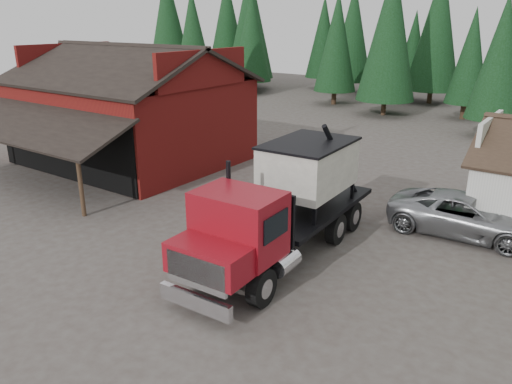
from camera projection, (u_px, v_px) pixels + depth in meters
The scene contains 8 objects.
ground at pixel (132, 267), 18.20m from camera, with size 120.00×120.00×0.00m, color #473D37.
red_barn at pixel (131, 118), 30.94m from camera, with size 12.80×13.63×7.18m.
conifer_backdrop at pixel (451, 107), 50.53m from camera, with size 76.00×16.00×16.00m, color black, non-canonical shape.
near_pine_a at pixel (193, 41), 49.65m from camera, with size 4.40×4.40×11.40m.
near_pine_b at pixel (501, 57), 36.07m from camera, with size 3.96×3.96×10.40m.
near_pine_d at pixel (390, 32), 44.11m from camera, with size 5.28×5.28×13.40m.
feed_truck at pixel (285, 201), 18.39m from camera, with size 3.37×10.54×4.72m.
silver_car at pixel (466, 215), 20.62m from camera, with size 2.86×6.21×1.73m, color #95979C.
Camera 1 is at (13.11, -10.66, 8.59)m, focal length 35.00 mm.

